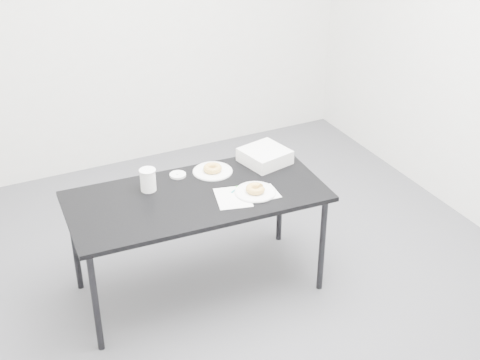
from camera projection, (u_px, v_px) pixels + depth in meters
name	position (u px, v px, depth m)	size (l,w,h in m)	color
floor	(223.00, 292.00, 4.23)	(4.00, 4.00, 0.00)	#4E4F53
wall_back	(113.00, 5.00, 5.13)	(4.00, 0.02, 2.70)	silver
table	(197.00, 202.00, 3.96)	(1.55, 0.79, 0.69)	black
scorecard	(233.00, 197.00, 3.90)	(0.19, 0.25, 0.00)	white
logo_patch	(240.00, 187.00, 4.00)	(0.04, 0.04, 0.00)	green
pen	(237.00, 188.00, 3.98)	(0.01, 0.01, 0.11)	#0E999C
napkin	(263.00, 193.00, 3.94)	(0.17, 0.17, 0.00)	white
plate_near	(255.00, 192.00, 3.94)	(0.25, 0.25, 0.01)	white
donut_near	(255.00, 189.00, 3.93)	(0.12, 0.12, 0.04)	gold
plate_far	(213.00, 171.00, 4.17)	(0.25, 0.25, 0.01)	white
donut_far	(213.00, 168.00, 4.16)	(0.12, 0.12, 0.04)	gold
coffee_cup	(148.00, 180.00, 3.94)	(0.09, 0.09, 0.14)	white
cup_lid	(178.00, 175.00, 4.12)	(0.10, 0.10, 0.01)	white
bakery_box	(265.00, 156.00, 4.26)	(0.26, 0.26, 0.09)	silver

